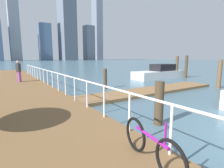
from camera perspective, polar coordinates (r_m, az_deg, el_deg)
The scene contains 16 objects.
ground_plane at distance 22.17m, azimuth -17.44°, elevation 2.33°, with size 300.00×300.00×0.00m, color #476675.
floating_dock at distance 11.94m, azimuth 12.03°, elevation -2.34°, with size 11.84×2.00×0.18m, color olive.
boardwalk_railing at distance 9.84m, azimuth -16.52°, elevation 1.74°, with size 0.06×27.90×1.08m.
dock_piling_0 at distance 21.61m, azimuth 23.48°, elevation 5.28°, with size 0.33×0.33×2.58m, color #473826.
dock_piling_1 at distance 15.48m, azimuth 32.20°, elevation 2.80°, with size 0.30×0.30×2.20m, color brown.
dock_piling_2 at distance 6.26m, azimuth 15.41°, elevation -6.22°, with size 0.32×0.32×1.55m, color #473826.
dock_piling_3 at distance 13.04m, azimuth -2.30°, elevation 1.79°, with size 0.28×0.28×1.53m, color #473826.
dock_piling_5 at distance 21.37m, azimuth 20.77°, elevation 5.32°, with size 0.33×0.33×2.52m, color brown.
moored_boat_1 at distance 20.47m, azimuth 15.81°, elevation 3.56°, with size 6.90×2.10×1.60m.
bicycle_at_railing at distance 3.41m, azimuth 12.69°, elevation -19.28°, with size 0.34×1.76×0.94m.
pedestrian_0 at distance 15.71m, azimuth -28.69°, elevation 3.84°, with size 0.39×0.42×1.71m.
skyline_tower_2 at distance 141.43m, azimuth -29.93°, elevation 17.09°, with size 6.66×6.27×50.67m, color #8C939E.
skyline_tower_3 at distance 148.14m, azimuth -21.43°, elevation 12.76°, with size 8.19×13.58×27.83m, color slate.
skyline_tower_4 at distance 152.70m, azimuth -14.99°, elevation 24.47°, with size 11.04×13.57×88.24m, color slate.
skyline_tower_5 at distance 159.13m, azimuth -7.69°, elevation 13.36°, with size 8.18×7.69×29.99m, color slate.
skyline_tower_6 at distance 181.87m, azimuth -4.97°, elevation 17.54°, with size 6.63×13.34×59.71m, color slate.
Camera 1 is at (-5.92, -1.23, 2.37)m, focal length 27.43 mm.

